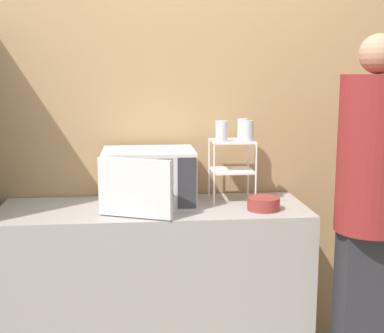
# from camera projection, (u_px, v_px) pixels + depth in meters

# --- Properties ---
(wall_back) EXTENTS (8.00, 0.06, 2.60)m
(wall_back) POSITION_uv_depth(u_px,v_px,m) (151.00, 133.00, 3.13)
(wall_back) COLOR tan
(wall_back) RESTS_ON ground_plane
(counter) EXTENTS (1.65, 0.58, 0.94)m
(counter) POSITION_uv_depth(u_px,v_px,m) (154.00, 289.00, 2.95)
(counter) COLOR #9E9993
(counter) RESTS_ON ground_plane
(microwave) EXTENTS (0.50, 0.54, 0.30)m
(microwave) POSITION_uv_depth(u_px,v_px,m) (148.00, 178.00, 2.88)
(microwave) COLOR silver
(microwave) RESTS_ON counter
(dish_rack) EXTENTS (0.24, 0.22, 0.34)m
(dish_rack) POSITION_uv_depth(u_px,v_px,m) (232.00, 157.00, 2.97)
(dish_rack) COLOR white
(dish_rack) RESTS_ON counter
(glass_front_left) EXTENTS (0.07, 0.07, 0.11)m
(glass_front_left) POSITION_uv_depth(u_px,v_px,m) (222.00, 131.00, 2.88)
(glass_front_left) COLOR silver
(glass_front_left) RESTS_ON dish_rack
(glass_back_right) EXTENTS (0.07, 0.07, 0.11)m
(glass_back_right) POSITION_uv_depth(u_px,v_px,m) (243.00, 129.00, 3.02)
(glass_back_right) COLOR silver
(glass_back_right) RESTS_ON dish_rack
(glass_front_right) EXTENTS (0.07, 0.07, 0.11)m
(glass_front_right) POSITION_uv_depth(u_px,v_px,m) (247.00, 131.00, 2.90)
(glass_front_right) COLOR silver
(glass_front_right) RESTS_ON dish_rack
(bowl) EXTENTS (0.17, 0.17, 0.07)m
(bowl) POSITION_uv_depth(u_px,v_px,m) (263.00, 204.00, 2.81)
(bowl) COLOR maroon
(bowl) RESTS_ON counter
(person) EXTENTS (0.35, 0.35, 1.83)m
(person) POSITION_uv_depth(u_px,v_px,m) (371.00, 198.00, 2.63)
(person) COLOR #2D2D33
(person) RESTS_ON ground_plane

